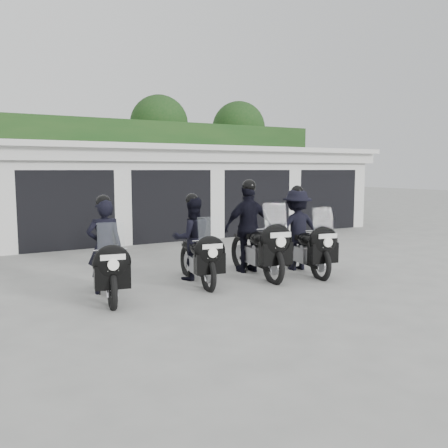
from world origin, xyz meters
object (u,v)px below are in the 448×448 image
police_bike_b (195,244)px  police_bike_d (300,234)px  police_bike_a (107,256)px  police_bike_c (253,233)px

police_bike_b → police_bike_d: 2.44m
police_bike_a → police_bike_c: police_bike_c is taller
police_bike_b → police_bike_d: size_ratio=0.94×
police_bike_c → police_bike_d: 1.09m
police_bike_b → police_bike_c: (1.38, 0.02, 0.12)m
police_bike_a → police_bike_d: bearing=10.3°
police_bike_a → police_bike_b: (1.86, 0.33, 0.03)m
police_bike_a → police_bike_c: size_ratio=0.88×
police_bike_c → police_bike_b: bearing=-172.4°
police_bike_b → police_bike_d: bearing=2.2°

